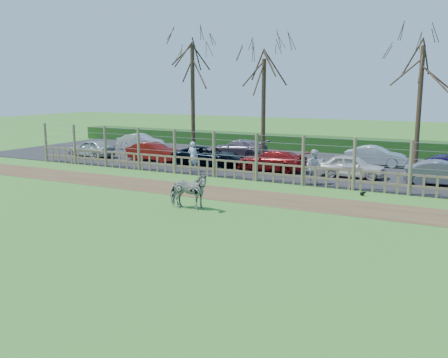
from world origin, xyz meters
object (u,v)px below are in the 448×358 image
at_px(visitor_b, 314,167).
at_px(car_0, 91,148).
at_px(car_4, 352,166).
at_px(car_7, 141,142).
at_px(tree_left, 193,74).
at_px(car_9, 238,148).
at_px(car_2, 207,156).
at_px(zebra, 188,191).
at_px(tree_right, 421,79).
at_px(car_1, 153,152).
at_px(car_11, 376,156).
at_px(car_5, 444,173).
at_px(crow, 362,193).
at_px(tree_mid, 264,86).
at_px(car_3, 272,160).
at_px(visitor_a, 193,157).

bearing_deg(visitor_b, car_0, 7.73).
xyz_separation_m(car_4, car_7, (-17.36, 4.54, 0.00)).
relative_size(tree_left, car_0, 2.24).
bearing_deg(car_0, car_9, 120.93).
bearing_deg(car_2, zebra, -160.15).
height_order(tree_left, car_0, tree_left).
bearing_deg(tree_right, car_1, -170.37).
bearing_deg(car_11, car_5, -142.99).
height_order(crow, car_9, car_9).
bearing_deg(zebra, tree_mid, 1.32).
bearing_deg(car_7, tree_mid, -107.62).
bearing_deg(car_7, crow, -121.05).
bearing_deg(car_9, crow, 47.49).
height_order(tree_right, car_3, tree_right).
bearing_deg(visitor_b, visitor_a, 12.96).
xyz_separation_m(tree_mid, visitor_b, (4.88, -4.98, -3.96)).
bearing_deg(crow, car_11, 97.54).
bearing_deg(visitor_b, car_3, -23.23).
xyz_separation_m(zebra, crow, (5.60, 5.78, -0.63)).
relative_size(car_5, car_11, 1.00).
relative_size(car_4, car_5, 0.97).
xyz_separation_m(car_2, car_7, (-8.55, 4.66, 0.00)).
height_order(car_1, car_3, same).
height_order(tree_left, car_5, tree_left).
height_order(car_7, car_9, same).
relative_size(tree_left, tree_mid, 1.15).
bearing_deg(visitor_a, car_1, -29.84).
bearing_deg(tree_left, car_3, -11.98).
distance_m(zebra, car_7, 19.72).
xyz_separation_m(tree_mid, car_7, (-11.23, 2.29, -4.23)).
distance_m(tree_left, car_7, 8.99).
height_order(car_0, car_11, same).
bearing_deg(car_11, car_3, 129.41).
xyz_separation_m(car_0, car_4, (17.85, 0.41, 0.00)).
bearing_deg(visitor_a, tree_left, -60.55).
height_order(crow, car_2, car_2).
height_order(visitor_b, crow, visitor_b).
relative_size(crow, car_3, 0.06).
distance_m(car_4, car_5, 4.55).
relative_size(car_3, car_7, 1.14).
bearing_deg(car_7, car_3, -115.79).
distance_m(car_4, car_9, 9.91).
relative_size(car_0, car_2, 0.82).
bearing_deg(tree_mid, car_0, -167.19).
height_order(car_1, car_4, same).
relative_size(tree_left, visitor_a, 4.57).
xyz_separation_m(car_3, car_4, (4.59, 0.03, 0.00)).
bearing_deg(car_5, car_9, 64.24).
bearing_deg(car_1, visitor_b, -104.53).
relative_size(car_0, car_3, 0.85).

